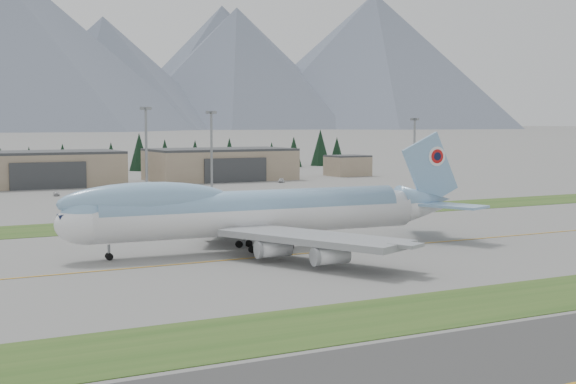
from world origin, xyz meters
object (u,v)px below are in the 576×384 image
boeing_747_freighter (255,211)px  service_vehicle_b (128,188)px  hangar_right (220,164)px  service_vehicle_c (281,182)px  service_vehicle_a (57,196)px  hangar_center (40,169)px

boeing_747_freighter → service_vehicle_b: bearing=85.7°
hangar_right → service_vehicle_b: (-37.66, -18.60, -5.39)m
service_vehicle_c → service_vehicle_a: bearing=-140.3°
boeing_747_freighter → service_vehicle_b: (16.13, 124.44, -5.95)m
boeing_747_freighter → service_vehicle_a: boeing_747_freighter is taller
hangar_right → service_vehicle_b: 42.34m
hangar_right → service_vehicle_c: size_ratio=10.43×
boeing_747_freighter → service_vehicle_c: (66.84, 122.50, -5.95)m
boeing_747_freighter → hangar_right: size_ratio=1.42×
service_vehicle_c → service_vehicle_b: bearing=-153.9°
hangar_center → service_vehicle_c: 76.07m
service_vehicle_a → service_vehicle_c: 76.88m
boeing_747_freighter → hangar_right: boeing_747_freighter is taller
hangar_right → service_vehicle_c: 24.92m
hangar_right → service_vehicle_c: hangar_right is taller
service_vehicle_b → service_vehicle_c: size_ratio=0.88×
boeing_747_freighter → service_vehicle_b: size_ratio=16.79×
service_vehicle_b → service_vehicle_c: service_vehicle_b is taller
boeing_747_freighter → service_vehicle_b: boeing_747_freighter is taller
hangar_center → service_vehicle_b: 29.57m
service_vehicle_b → service_vehicle_c: bearing=-105.1°
boeing_747_freighter → hangar_right: 152.82m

